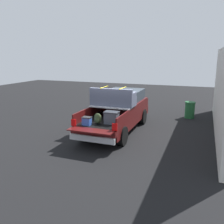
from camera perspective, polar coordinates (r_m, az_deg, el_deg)
The scene contains 4 objects.
ground_plane at distance 12.11m, azimuth 1.02°, elevation -4.47°, with size 40.00×40.00×0.00m, color black.
pickup_truck at distance 12.19m, azimuth 1.65°, elevation 0.38°, with size 6.05×2.06×2.23m.
building_facade at distance 12.48m, azimuth 24.50°, elevation 4.33°, with size 10.23×0.36×4.01m, color silver.
trash_can at distance 15.19m, azimuth 17.77°, elevation 0.47°, with size 0.60×0.60×0.98m.
Camera 1 is at (-10.85, -3.93, 3.67)m, focal length 39.00 mm.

